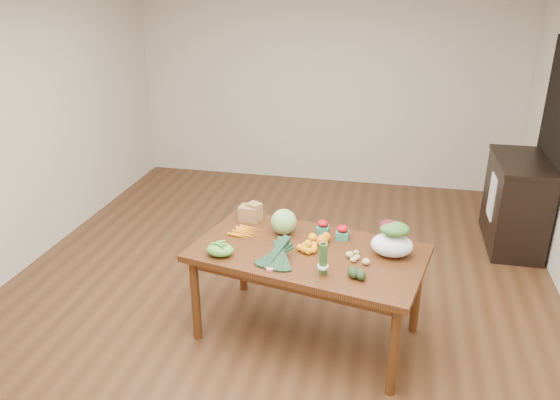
% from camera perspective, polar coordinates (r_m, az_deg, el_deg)
% --- Properties ---
extents(floor, '(6.00, 6.00, 0.00)m').
position_cam_1_polar(floor, '(4.99, -0.47, -9.74)').
color(floor, '#54341C').
rests_on(floor, ground).
extents(room_walls, '(5.02, 6.02, 2.70)m').
position_cam_1_polar(room_walls, '(4.41, -0.52, 5.22)').
color(room_walls, beige).
rests_on(room_walls, floor).
extents(dining_table, '(1.86, 1.27, 0.75)m').
position_cam_1_polar(dining_table, '(4.30, 2.87, -9.70)').
color(dining_table, '#4F2D12').
rests_on(dining_table, floor).
extents(doorway_dark, '(0.02, 1.00, 2.10)m').
position_cam_1_polar(doorway_dark, '(6.13, 26.45, 4.94)').
color(doorway_dark, black).
rests_on(doorway_dark, floor).
extents(cabinet, '(0.52, 1.02, 0.94)m').
position_cam_1_polar(cabinet, '(6.15, 23.42, -0.28)').
color(cabinet, black).
rests_on(cabinet, floor).
extents(dish_towel, '(0.02, 0.28, 0.45)m').
position_cam_1_polar(dish_towel, '(5.99, 21.25, 0.32)').
color(dish_towel, white).
rests_on(dish_towel, cabinet).
extents(paper_bag, '(0.25, 0.22, 0.16)m').
position_cam_1_polar(paper_bag, '(4.56, -3.19, -1.25)').
color(paper_bag, '#976643').
rests_on(paper_bag, dining_table).
extents(cabbage, '(0.20, 0.20, 0.20)m').
position_cam_1_polar(cabbage, '(4.31, 0.39, -2.29)').
color(cabbage, '#89B468').
rests_on(cabbage, dining_table).
extents(strawberry_basket_a, '(0.11, 0.11, 0.09)m').
position_cam_1_polar(strawberry_basket_a, '(4.36, 4.49, -2.94)').
color(strawberry_basket_a, '#B10B16').
rests_on(strawberry_basket_a, dining_table).
extents(strawberry_basket_b, '(0.12, 0.12, 0.09)m').
position_cam_1_polar(strawberry_basket_b, '(4.28, 6.53, -3.50)').
color(strawberry_basket_b, red).
rests_on(strawberry_basket_b, dining_table).
extents(orange_a, '(0.07, 0.07, 0.07)m').
position_cam_1_polar(orange_a, '(4.22, 3.43, -3.95)').
color(orange_a, orange).
rests_on(orange_a, dining_table).
extents(orange_b, '(0.07, 0.07, 0.07)m').
position_cam_1_polar(orange_b, '(4.24, 4.83, -3.86)').
color(orange_b, orange).
rests_on(orange_b, dining_table).
extents(orange_c, '(0.09, 0.09, 0.09)m').
position_cam_1_polar(orange_c, '(4.16, 4.44, -4.25)').
color(orange_c, orange).
rests_on(orange_c, dining_table).
extents(mandarin_cluster, '(0.21, 0.21, 0.09)m').
position_cam_1_polar(mandarin_cluster, '(4.08, 2.96, -4.78)').
color(mandarin_cluster, orange).
rests_on(mandarin_cluster, dining_table).
extents(carrots, '(0.26, 0.26, 0.03)m').
position_cam_1_polar(carrots, '(4.36, -3.61, -3.36)').
color(carrots, orange).
rests_on(carrots, dining_table).
extents(snap_pea_bag, '(0.21, 0.15, 0.09)m').
position_cam_1_polar(snap_pea_bag, '(4.04, -6.28, -5.18)').
color(snap_pea_bag, '#5BB03B').
rests_on(snap_pea_bag, dining_table).
extents(kale_bunch, '(0.39, 0.46, 0.16)m').
position_cam_1_polar(kale_bunch, '(3.88, -0.47, -5.70)').
color(kale_bunch, black).
rests_on(kale_bunch, dining_table).
extents(asparagus_bundle, '(0.10, 0.13, 0.26)m').
position_cam_1_polar(asparagus_bundle, '(3.74, 4.54, -6.13)').
color(asparagus_bundle, '#427837').
rests_on(asparagus_bundle, dining_table).
extents(potato_a, '(0.06, 0.05, 0.05)m').
position_cam_1_polar(potato_a, '(4.02, 7.29, -5.68)').
color(potato_a, tan).
rests_on(potato_a, dining_table).
extents(potato_b, '(0.05, 0.04, 0.04)m').
position_cam_1_polar(potato_b, '(3.97, 7.67, -6.19)').
color(potato_b, tan).
rests_on(potato_b, dining_table).
extents(potato_c, '(0.05, 0.04, 0.04)m').
position_cam_1_polar(potato_c, '(4.01, 8.05, -5.93)').
color(potato_c, '#DBC47E').
rests_on(potato_c, dining_table).
extents(potato_d, '(0.04, 0.04, 0.04)m').
position_cam_1_polar(potato_d, '(4.07, 7.97, -5.44)').
color(potato_d, tan).
rests_on(potato_d, dining_table).
extents(potato_e, '(0.06, 0.05, 0.05)m').
position_cam_1_polar(potato_e, '(3.95, 8.97, -6.38)').
color(potato_e, '#D3C479').
rests_on(potato_e, dining_table).
extents(avocado_a, '(0.10, 0.13, 0.07)m').
position_cam_1_polar(avocado_a, '(3.78, 7.64, -7.47)').
color(avocado_a, black).
rests_on(avocado_a, dining_table).
extents(avocado_b, '(0.10, 0.12, 0.07)m').
position_cam_1_polar(avocado_b, '(3.77, 8.41, -7.69)').
color(avocado_b, black).
rests_on(avocado_b, dining_table).
extents(salad_bag, '(0.35, 0.29, 0.24)m').
position_cam_1_polar(salad_bag, '(4.06, 11.64, -4.20)').
color(salad_bag, white).
rests_on(salad_bag, dining_table).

